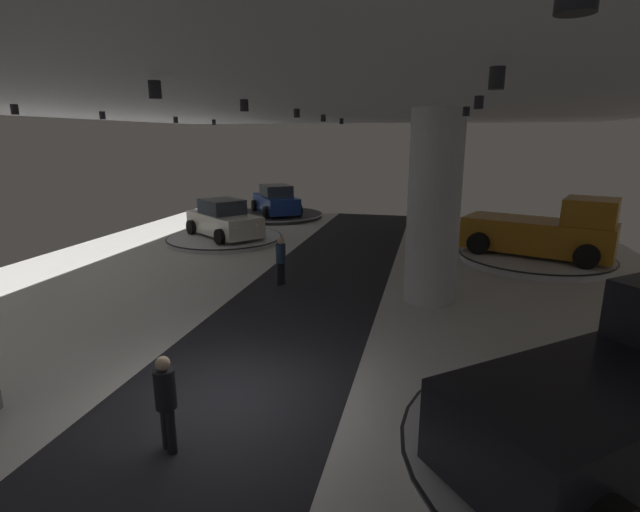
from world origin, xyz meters
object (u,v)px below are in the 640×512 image
object	(u,v)px
display_platform_far_right	(534,258)
display_platform_far_left	(225,238)
display_platform_deep_left	(276,215)
pickup_truck_far_right	(546,232)
display_platform_near_right	(607,461)
column_right	(434,208)
pickup_truck_near_right	(632,392)
display_car_deep_left	(276,201)
display_car_far_left	(224,220)
visitor_walking_far	(166,398)
visitor_walking_near	(281,258)

from	to	relation	value
display_platform_far_right	display_platform_far_left	xyz separation A→B (m)	(-13.29, 0.70, -0.04)
display_platform_deep_left	display_platform_far_left	world-z (taller)	display_platform_deep_left
pickup_truck_far_right	display_platform_near_right	distance (m)	12.53
column_right	pickup_truck_near_right	world-z (taller)	column_right
column_right	display_platform_deep_left	xyz separation A→B (m)	(-9.18, 13.03, -2.61)
display_platform_near_right	display_platform_far_left	xyz separation A→B (m)	(-12.04, 13.20, -0.01)
display_platform_far_right	display_car_deep_left	world-z (taller)	display_car_deep_left
column_right	pickup_truck_near_right	size ratio (longest dim) A/B	1.01
display_platform_near_right	display_platform_far_right	bearing A→B (deg)	84.28
column_right	display_car_deep_left	bearing A→B (deg)	125.16
display_platform_near_right	pickup_truck_near_right	xyz separation A→B (m)	(0.25, 0.21, 1.04)
display_platform_far_left	display_car_far_left	distance (m)	0.86
pickup_truck_near_right	display_car_far_left	bearing A→B (deg)	133.41
display_car_far_left	pickup_truck_far_right	bearing A→B (deg)	-3.51
pickup_truck_near_right	display_car_far_left	size ratio (longest dim) A/B	1.22
pickup_truck_far_right	visitor_walking_far	distance (m)	15.69
display_platform_far_right	display_car_far_left	bearing A→B (deg)	176.91
display_car_deep_left	visitor_walking_near	bearing A→B (deg)	-70.74
pickup_truck_far_right	visitor_walking_near	world-z (taller)	pickup_truck_far_right
display_car_deep_left	visitor_walking_far	size ratio (longest dim) A/B	2.82
column_right	display_platform_far_right	size ratio (longest dim) A/B	0.97
display_car_deep_left	display_car_far_left	bearing A→B (deg)	-91.94
visitor_walking_far	display_car_deep_left	bearing A→B (deg)	104.24
pickup_truck_near_right	visitor_walking_far	distance (m)	6.84
pickup_truck_far_right	display_platform_far_left	xyz separation A→B (m)	(-13.59, 0.82, -1.10)
visitor_walking_near	visitor_walking_far	size ratio (longest dim) A/B	1.00
pickup_truck_far_right	display_platform_near_right	size ratio (longest dim) A/B	0.95
display_platform_far_right	pickup_truck_near_right	xyz separation A→B (m)	(-1.01, -12.30, 1.01)
pickup_truck_near_right	display_car_deep_left	bearing A→B (deg)	121.30
pickup_truck_far_right	pickup_truck_near_right	xyz separation A→B (m)	(-1.31, -12.18, -0.05)
pickup_truck_far_right	display_platform_far_right	bearing A→B (deg)	158.78
display_car_far_left	visitor_walking_near	size ratio (longest dim) A/B	2.79
display_platform_near_right	pickup_truck_near_right	bearing A→B (deg)	39.70
display_platform_near_right	display_platform_far_left	world-z (taller)	display_platform_near_right
display_platform_deep_left	display_platform_far_left	distance (m)	6.90
display_car_deep_left	display_platform_far_left	distance (m)	6.93
visitor_walking_near	display_platform_near_right	bearing A→B (deg)	-45.03
display_platform_far_left	pickup_truck_near_right	bearing A→B (deg)	-46.61
display_platform_far_left	display_car_deep_left	bearing A→B (deg)	88.27
display_platform_far_left	visitor_walking_far	distance (m)	15.37
display_platform_near_right	visitor_walking_far	distance (m)	6.60
pickup_truck_near_right	display_car_far_left	xyz separation A→B (m)	(-12.31, 13.02, -0.19)
display_platform_far_left	visitor_walking_far	bearing A→B (deg)	-68.68
display_platform_far_left	display_car_far_left	bearing A→B (deg)	142.66
column_right	visitor_walking_far	size ratio (longest dim) A/B	3.46
display_platform_deep_left	pickup_truck_near_right	distance (m)	23.31
display_platform_far_left	display_platform_near_right	bearing A→B (deg)	-47.64
display_platform_deep_left	visitor_walking_near	bearing A→B (deg)	-70.71
pickup_truck_far_right	pickup_truck_near_right	distance (m)	12.25
display_platform_near_right	display_car_far_left	xyz separation A→B (m)	(-12.06, 13.22, 0.85)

